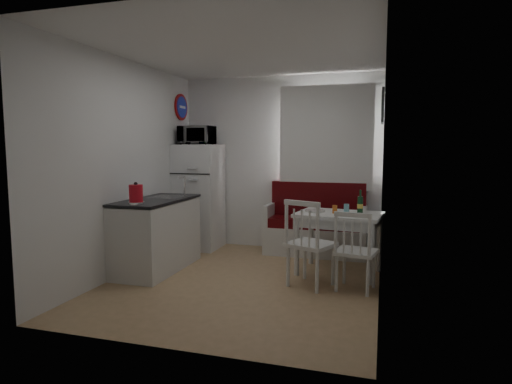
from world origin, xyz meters
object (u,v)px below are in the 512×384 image
at_px(kitchen_counter, 157,234).
at_px(bench, 316,231).
at_px(chair_left, 310,234).
at_px(fridge, 199,197).
at_px(dining_table, 339,220).
at_px(chair_right, 356,243).
at_px(kettle, 136,194).
at_px(wine_bottle, 360,201).
at_px(microwave, 197,135).

distance_m(kitchen_counter, bench, 2.26).
bearing_deg(chair_left, fridge, 165.56).
bearing_deg(fridge, dining_table, -19.30).
height_order(bench, chair_right, bench).
relative_size(kettle, wine_bottle, 0.88).
height_order(chair_right, wine_bottle, wine_bottle).
relative_size(chair_right, wine_bottle, 1.69).
distance_m(kitchen_counter, dining_table, 2.27).
relative_size(dining_table, wine_bottle, 3.89).
bearing_deg(kitchen_counter, chair_right, -4.27).
relative_size(bench, microwave, 2.89).
distance_m(chair_right, microwave, 3.03).
height_order(chair_left, microwave, microwave).
xyz_separation_m(fridge, wine_bottle, (2.43, -0.67, 0.10)).
bearing_deg(chair_right, dining_table, 120.24).
height_order(chair_right, fridge, fridge).
relative_size(bench, kettle, 5.90).
bearing_deg(chair_right, kettle, -161.28).
bearing_deg(kettle, microwave, 90.99).
xyz_separation_m(microwave, wine_bottle, (2.43, -0.62, -0.83)).
height_order(dining_table, microwave, microwave).
xyz_separation_m(dining_table, microwave, (-2.19, 0.72, 1.05)).
relative_size(dining_table, fridge, 0.69).
distance_m(dining_table, chair_right, 0.71).
relative_size(chair_right, microwave, 0.95).
relative_size(bench, chair_right, 3.05).
bearing_deg(bench, microwave, -174.75).
relative_size(dining_table, chair_left, 1.85).
bearing_deg(wine_bottle, kettle, -155.13).
xyz_separation_m(microwave, kettle, (0.03, -1.73, -0.70)).
distance_m(kitchen_counter, fridge, 1.29).
relative_size(microwave, wine_bottle, 1.79).
bearing_deg(wine_bottle, microwave, 165.74).
relative_size(chair_left, microwave, 1.18).
bearing_deg(wine_bottle, kitchen_counter, -166.75).
xyz_separation_m(chair_right, kettle, (-2.40, -0.35, 0.48)).
xyz_separation_m(chair_left, kettle, (-1.91, -0.34, 0.42)).
bearing_deg(dining_table, bench, 123.17).
xyz_separation_m(kettle, wine_bottle, (2.40, 1.11, -0.13)).
xyz_separation_m(bench, fridge, (-1.78, -0.11, 0.45)).
bearing_deg(fridge, bench, 3.65).
bearing_deg(bench, kitchen_counter, -142.93).
distance_m(fridge, microwave, 0.93).
bearing_deg(kettle, chair_right, 8.36).
bearing_deg(fridge, microwave, -90.00).
distance_m(chair_left, fridge, 2.42).
xyz_separation_m(kitchen_counter, kettle, (0.05, -0.54, 0.57)).
distance_m(kitchen_counter, microwave, 1.74).
bearing_deg(kettle, bench, 47.29).
distance_m(kitchen_counter, kettle, 0.78).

